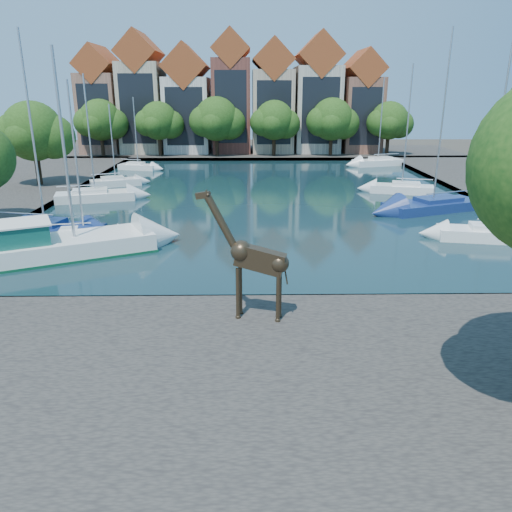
{
  "coord_description": "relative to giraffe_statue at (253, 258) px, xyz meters",
  "views": [
    {
      "loc": [
        -1.66,
        -20.78,
        9.25
      ],
      "look_at": [
        -1.36,
        -1.85,
        2.95
      ],
      "focal_mm": 35.0,
      "sensor_mm": 36.0,
      "label": 1
    }
  ],
  "objects": [
    {
      "name": "sailboat_left_a",
      "position": [
        -10.52,
        11.92,
        -2.37
      ],
      "size": [
        5.3,
        2.67,
        9.77
      ],
      "color": "white",
      "rests_on": "water_basin"
    },
    {
      "name": "far_tree_far_east",
      "position": [
        19.57,
        52.82,
        2.07
      ],
      "size": [
        6.76,
        5.2,
        7.36
      ],
      "color": "#332114",
      "rests_on": "far_quay"
    },
    {
      "name": "sailboat_right_d",
      "position": [
        16.45,
        45.57,
        -2.33
      ],
      "size": [
        6.72,
        3.95,
        10.67
      ],
      "color": "white",
      "rests_on": "water_basin"
    },
    {
      "name": "far_tree_mid_west",
      "position": [
        -4.41,
        52.82,
        2.29
      ],
      "size": [
        7.8,
        6.0,
        8.0
      ],
      "color": "#332114",
      "rests_on": "far_quay"
    },
    {
      "name": "townhouse_center",
      "position": [
        -2.52,
        58.32,
        5.36
      ],
      "size": [
        5.44,
        9.18,
        16.93
      ],
      "color": "brown",
      "rests_on": "far_quay"
    },
    {
      "name": "townhouse_east_inner",
      "position": [
        3.48,
        58.32,
        4.73
      ],
      "size": [
        5.94,
        9.18,
        15.79
      ],
      "color": "tan",
      "rests_on": "far_quay"
    },
    {
      "name": "sailboat_left_b",
      "position": [
        -13.52,
        13.4,
        -2.3
      ],
      "size": [
        7.88,
        4.26,
        12.66
      ],
      "color": "navy",
      "rests_on": "water_basin"
    },
    {
      "name": "townhouse_west_end",
      "position": [
        -21.52,
        58.32,
        4.35
      ],
      "size": [
        5.44,
        9.18,
        14.93
      ],
      "color": "#956651",
      "rests_on": "far_quay"
    },
    {
      "name": "far_tree_east",
      "position": [
        11.59,
        52.82,
        2.23
      ],
      "size": [
        7.54,
        5.8,
        7.84
      ],
      "color": "#332114",
      "rests_on": "far_quay"
    },
    {
      "name": "side_tree_left_far",
      "position": [
        -20.42,
        30.32,
        2.38
      ],
      "size": [
        7.28,
        5.6,
        7.88
      ],
      "color": "#332114",
      "rests_on": "left_quay"
    },
    {
      "name": "sailboat_right_b",
      "position": [
        14.6,
        20.43,
        -2.35
      ],
      "size": [
        8.51,
        5.52,
        13.54
      ],
      "color": "navy",
      "rests_on": "water_basin"
    },
    {
      "name": "sailboat_right_c",
      "position": [
        14.23,
        27.66,
        -2.33
      ],
      "size": [
        6.05,
        3.44,
        11.4
      ],
      "color": "white",
      "rests_on": "water_basin"
    },
    {
      "name": "sailboat_left_c",
      "position": [
        -13.52,
        24.7,
        -2.36
      ],
      "size": [
        6.97,
        3.91,
        10.46
      ],
      "color": "white",
      "rests_on": "water_basin"
    },
    {
      "name": "giraffe_statue",
      "position": [
        0.0,
        0.0,
        0.0
      ],
      "size": [
        3.56,
        1.09,
        5.1
      ],
      "color": "#372A1B",
      "rests_on": "near_quay"
    },
    {
      "name": "far_tree_far_west",
      "position": [
        -20.42,
        52.82,
        2.18
      ],
      "size": [
        7.28,
        5.6,
        7.68
      ],
      "color": "#332114",
      "rests_on": "far_quay"
    },
    {
      "name": "townhouse_west_inner",
      "position": [
        -9.02,
        58.32,
        4.34
      ],
      "size": [
        6.43,
        9.18,
        15.15
      ],
      "color": "silver",
      "rests_on": "far_quay"
    },
    {
      "name": "far_tree_west",
      "position": [
        -12.43,
        52.82,
        2.07
      ],
      "size": [
        6.76,
        5.2,
        7.36
      ],
      "color": "#332114",
      "rests_on": "far_quay"
    },
    {
      "name": "motorsailer",
      "position": [
        -11.87,
        8.81,
        -2.06
      ],
      "size": [
        11.81,
        8.01,
        11.4
      ],
      "color": "white",
      "rests_on": "water_basin"
    },
    {
      "name": "townhouse_east_end",
      "position": [
        16.48,
        58.32,
        4.1
      ],
      "size": [
        5.44,
        9.18,
        14.43
      ],
      "color": "brown",
      "rests_on": "far_quay"
    },
    {
      "name": "sailboat_left_e",
      "position": [
        -13.52,
        42.53,
        -2.42
      ],
      "size": [
        4.93,
        2.88,
        8.42
      ],
      "color": "white",
      "rests_on": "water_basin"
    },
    {
      "name": "ground",
      "position": [
        1.48,
        2.33,
        -3.01
      ],
      "size": [
        160.0,
        160.0,
        0.0
      ],
      "primitive_type": "plane",
      "color": "#38332B",
      "rests_on": "ground"
    },
    {
      "name": "townhouse_east_mid",
      "position": [
        9.98,
        58.32,
        5.1
      ],
      "size": [
        6.43,
        9.18,
        16.65
      ],
      "color": "beige",
      "rests_on": "far_quay"
    },
    {
      "name": "townhouse_west_mid",
      "position": [
        -15.52,
        58.32,
        5.23
      ],
      "size": [
        5.94,
        9.18,
        16.79
      ],
      "color": "#BDAF92",
      "rests_on": "far_quay"
    },
    {
      "name": "sailboat_right_a",
      "position": [
        14.97,
        12.13,
        -2.32
      ],
      "size": [
        5.9,
        3.01,
        11.82
      ],
      "color": "white",
      "rests_on": "water_basin"
    },
    {
      "name": "far_tree_mid_east",
      "position": [
        3.58,
        52.82,
        2.12
      ],
      "size": [
        7.02,
        5.4,
        7.52
      ],
      "color": "#332114",
      "rests_on": "far_quay"
    },
    {
      "name": "near_quay",
      "position": [
        1.48,
        -4.67,
        -2.76
      ],
      "size": [
        50.0,
        14.0,
        0.5
      ],
      "primitive_type": "cube",
      "color": "#43403A",
      "rests_on": "ground"
    },
    {
      "name": "far_quay",
      "position": [
        1.48,
        58.33,
        -2.76
      ],
      "size": [
        60.0,
        16.0,
        0.5
      ],
      "primitive_type": "cube",
      "color": "#43403A",
      "rests_on": "ground"
    },
    {
      "name": "sailboat_left_d",
      "position": [
        -13.52,
        31.72,
        -2.4
      ],
      "size": [
        5.16,
        3.45,
        7.92
      ],
      "color": "silver",
      "rests_on": "water_basin"
    },
    {
      "name": "water_basin",
      "position": [
        1.48,
        26.33,
        -2.97
      ],
      "size": [
        38.0,
        50.0,
        0.08
      ],
      "primitive_type": "cube",
      "color": "black",
      "rests_on": "ground"
    }
  ]
}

